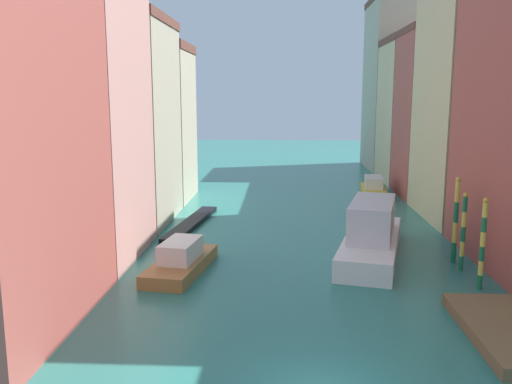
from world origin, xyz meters
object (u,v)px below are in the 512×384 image
object	(u,v)px
mooring_pole_0	(483,243)
mooring_pole_2	(456,219)
gondola_black	(191,223)
motorboat_1	(373,188)
motorboat_0	(181,260)
waterfront_dock	(510,332)
mooring_pole_1	(463,231)
vaporetto_white	(372,234)

from	to	relation	value
mooring_pole_0	mooring_pole_2	size ratio (longest dim) A/B	0.93
gondola_black	motorboat_1	bearing A→B (deg)	40.81
gondola_black	motorboat_0	world-z (taller)	motorboat_0
gondola_black	waterfront_dock	bearing A→B (deg)	-48.82
mooring_pole_0	motorboat_1	xyz separation A→B (m)	(-1.08, 25.97, -1.68)
gondola_black	mooring_pole_2	bearing A→B (deg)	-26.08
waterfront_dock	motorboat_1	world-z (taller)	motorboat_1
mooring_pole_1	motorboat_0	xyz separation A→B (m)	(-15.37, -0.94, -1.58)
mooring_pole_0	motorboat_0	bearing A→B (deg)	172.68
vaporetto_white	motorboat_1	distance (m)	20.77
mooring_pole_0	motorboat_1	distance (m)	26.05
mooring_pole_2	mooring_pole_1	bearing A→B (deg)	-91.51
mooring_pole_2	motorboat_1	world-z (taller)	mooring_pole_2
motorboat_1	motorboat_0	bearing A→B (deg)	-120.77
vaporetto_white	gondola_black	world-z (taller)	vaporetto_white
waterfront_dock	motorboat_1	bearing A→B (deg)	90.60
waterfront_dock	vaporetto_white	bearing A→B (deg)	108.78
motorboat_0	mooring_pole_2	bearing A→B (deg)	9.04
waterfront_dock	mooring_pole_1	bearing A→B (deg)	84.92
mooring_pole_1	vaporetto_white	xyz separation A→B (m)	(-4.51, 2.57, -0.90)
motorboat_0	motorboat_1	distance (m)	27.93
motorboat_0	mooring_pole_1	bearing A→B (deg)	3.51
mooring_pole_0	motorboat_0	size ratio (longest dim) A/B	0.68
waterfront_dock	mooring_pole_2	bearing A→B (deg)	85.46
mooring_pole_0	motorboat_0	distance (m)	15.59
waterfront_dock	mooring_pole_0	size ratio (longest dim) A/B	1.53
mooring_pole_0	mooring_pole_2	bearing A→B (deg)	89.38
vaporetto_white	motorboat_1	xyz separation A→B (m)	(3.42, 20.48, -0.64)
mooring_pole_1	gondola_black	xyz separation A→B (m)	(-16.60, 9.65, -2.05)
mooring_pole_0	mooring_pole_1	world-z (taller)	mooring_pole_0
mooring_pole_0	mooring_pole_1	distance (m)	2.92
waterfront_dock	mooring_pole_1	size ratio (longest dim) A/B	1.63
mooring_pole_1	mooring_pole_2	distance (m)	1.54
mooring_pole_1	gondola_black	size ratio (longest dim) A/B	0.40
mooring_pole_2	gondola_black	xyz separation A→B (m)	(-16.64, 8.14, -2.37)
motorboat_0	motorboat_1	xyz separation A→B (m)	(14.29, 24.00, 0.04)
gondola_black	mooring_pole_0	bearing A→B (deg)	-37.15
vaporetto_white	gondola_black	distance (m)	14.06
mooring_pole_1	vaporetto_white	size ratio (longest dim) A/B	0.38
waterfront_dock	mooring_pole_2	xyz separation A→B (m)	(0.79, 9.97, 2.29)
mooring_pole_0	mooring_pole_1	size ratio (longest dim) A/B	1.06
mooring_pole_2	gondola_black	size ratio (longest dim) A/B	0.46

